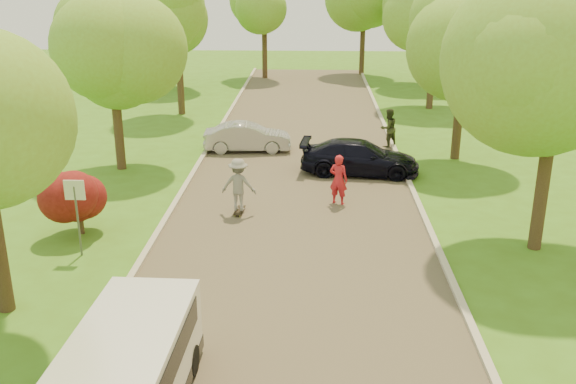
% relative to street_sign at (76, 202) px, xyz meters
% --- Properties ---
extents(ground, '(100.00, 100.00, 0.00)m').
position_rel_street_sign_xyz_m(ground, '(5.80, -4.00, -1.56)').
color(ground, '#416F1A').
rests_on(ground, ground).
extents(road, '(8.00, 60.00, 0.01)m').
position_rel_street_sign_xyz_m(road, '(5.80, 4.00, -1.56)').
color(road, '#4C4438').
rests_on(road, ground).
extents(curb_left, '(0.18, 60.00, 0.12)m').
position_rel_street_sign_xyz_m(curb_left, '(1.75, 4.00, -1.50)').
color(curb_left, '#B2AD9E').
rests_on(curb_left, ground).
extents(curb_right, '(0.18, 60.00, 0.12)m').
position_rel_street_sign_xyz_m(curb_right, '(9.85, 4.00, -1.50)').
color(curb_right, '#B2AD9E').
rests_on(curb_right, ground).
extents(street_sign, '(0.55, 0.06, 2.17)m').
position_rel_street_sign_xyz_m(street_sign, '(0.00, 0.00, 0.00)').
color(street_sign, '#59595E').
rests_on(street_sign, ground).
extents(red_shrub, '(1.70, 1.70, 1.95)m').
position_rel_street_sign_xyz_m(red_shrub, '(-0.50, 1.50, -0.47)').
color(red_shrub, '#382619').
rests_on(red_shrub, ground).
extents(tree_l_midb, '(4.30, 4.20, 6.62)m').
position_rel_street_sign_xyz_m(tree_l_midb, '(-1.01, 8.00, 3.02)').
color(tree_l_midb, '#382619').
rests_on(tree_l_midb, ground).
extents(tree_l_far, '(4.92, 4.80, 7.79)m').
position_rel_street_sign_xyz_m(tree_l_far, '(-0.59, 18.00, 3.90)').
color(tree_l_far, '#382619').
rests_on(tree_l_far, ground).
extents(tree_r_mida, '(5.13, 5.00, 7.95)m').
position_rel_street_sign_xyz_m(tree_r_mida, '(12.82, 1.00, 3.97)').
color(tree_r_mida, '#382619').
rests_on(tree_r_mida, ground).
extents(tree_r_midb, '(4.51, 4.40, 7.01)m').
position_rel_street_sign_xyz_m(tree_r_midb, '(12.40, 10.00, 3.32)').
color(tree_r_midb, '#382619').
rests_on(tree_r_midb, ground).
extents(tree_r_far, '(5.33, 5.20, 8.34)m').
position_rel_street_sign_xyz_m(tree_r_far, '(13.03, 20.00, 4.27)').
color(tree_r_far, '#382619').
rests_on(tree_r_far, ground).
extents(tree_bg_a, '(5.12, 5.00, 7.72)m').
position_rel_street_sign_xyz_m(tree_bg_a, '(-2.98, 26.00, 3.75)').
color(tree_bg_a, '#382619').
rests_on(tree_bg_a, ground).
extents(tree_bg_c, '(4.92, 4.80, 7.33)m').
position_rel_street_sign_xyz_m(tree_bg_c, '(3.01, 30.00, 3.46)').
color(tree_bg_c, '#382619').
rests_on(tree_bg_c, ground).
extents(tree_bg_d, '(5.12, 5.00, 7.72)m').
position_rel_street_sign_xyz_m(tree_bg_d, '(10.02, 32.00, 3.75)').
color(tree_bg_d, '#382619').
rests_on(tree_bg_d, ground).
extents(minivan, '(1.88, 4.57, 1.68)m').
position_rel_street_sign_xyz_m(minivan, '(3.20, -6.73, -0.68)').
color(minivan, white).
rests_on(minivan, ground).
extents(silver_sedan, '(3.78, 1.53, 1.22)m').
position_rel_street_sign_xyz_m(silver_sedan, '(3.50, 10.76, -0.95)').
color(silver_sedan, '#A2A3A7').
rests_on(silver_sedan, ground).
extents(dark_sedan, '(4.66, 2.29, 1.30)m').
position_rel_street_sign_xyz_m(dark_sedan, '(8.10, 7.71, -0.91)').
color(dark_sedan, black).
rests_on(dark_sedan, ground).
extents(longboard, '(0.32, 0.90, 0.10)m').
position_rel_street_sign_xyz_m(longboard, '(3.98, 3.35, -1.47)').
color(longboard, black).
rests_on(longboard, ground).
extents(skateboarder, '(1.16, 0.74, 1.71)m').
position_rel_street_sign_xyz_m(skateboarder, '(3.98, 3.35, -0.59)').
color(skateboarder, gray).
rests_on(skateboarder, longboard).
extents(person_striped, '(0.73, 0.61, 1.70)m').
position_rel_street_sign_xyz_m(person_striped, '(7.18, 4.36, -0.71)').
color(person_striped, '#B41B26').
rests_on(person_striped, ground).
extents(person_olive, '(1.04, 0.98, 1.69)m').
position_rel_street_sign_xyz_m(person_olive, '(9.60, 11.70, -0.72)').
color(person_olive, '#2F351F').
rests_on(person_olive, ground).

